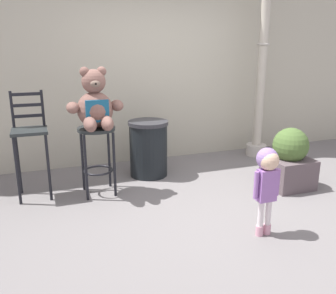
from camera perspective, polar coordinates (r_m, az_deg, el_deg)
ground_plane at (r=4.03m, az=5.83°, el=-9.66°), size 24.00×24.00×0.00m
building_wall at (r=5.60m, az=-3.21°, el=17.63°), size 7.93×0.30×3.82m
bar_stool_with_teddy at (r=4.30m, az=-11.18°, el=0.18°), size 0.43×0.43×0.82m
teddy_bear at (r=4.17m, az=-11.46°, el=6.44°), size 0.64×0.58×0.69m
child_walking at (r=3.38m, az=15.47°, el=-4.01°), size 0.27×0.21×0.85m
trash_bin at (r=4.89m, az=-3.12°, el=-0.20°), size 0.54×0.54×0.76m
lamppost at (r=5.84m, az=14.53°, el=10.27°), size 0.32×0.32×3.04m
bar_chair_empty at (r=4.39m, az=-21.02°, el=1.38°), size 0.39×0.39×1.24m
planter_with_shrub at (r=4.73m, az=18.68°, el=-1.99°), size 0.52×0.52×0.76m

